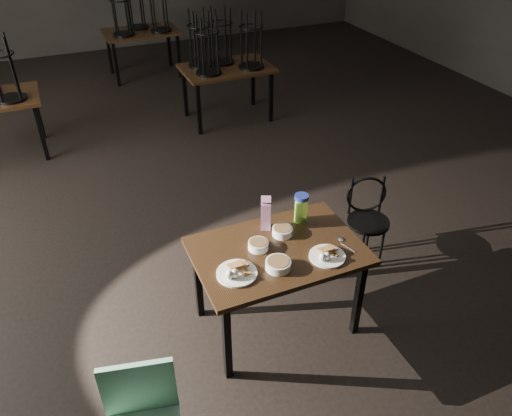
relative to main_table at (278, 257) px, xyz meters
name	(u,v)px	position (x,y,z in m)	size (l,w,h in m)	color
main_table	(278,257)	(0.00, 0.00, 0.00)	(1.20, 0.80, 0.75)	black
plate_left	(237,272)	(-0.37, -0.13, 0.10)	(0.28, 0.28, 0.09)	white
plate_right	(327,255)	(0.27, -0.22, 0.10)	(0.26, 0.26, 0.08)	white
bowl_near	(258,245)	(-0.13, 0.06, 0.11)	(0.15, 0.15, 0.06)	white
bowl_far	(282,231)	(0.10, 0.14, 0.11)	(0.15, 0.15, 0.06)	white
bowl_big	(278,264)	(-0.09, -0.18, 0.11)	(0.17, 0.17, 0.06)	white
juice_carton	(266,213)	(0.02, 0.26, 0.21)	(0.09, 0.09, 0.29)	#821760
water_bottle	(301,208)	(0.30, 0.24, 0.20)	(0.12, 0.12, 0.24)	#89D03D
spoon	(342,240)	(0.47, -0.10, 0.08)	(0.05, 0.19, 0.01)	silver
bentwood_chair	(367,214)	(1.09, 0.44, -0.21)	(0.41, 0.40, 0.78)	black
bg_table_right	(224,63)	(0.98, 3.78, 0.13)	(1.20, 0.80, 1.48)	black
bg_table_far	(141,29)	(0.33, 5.97, 0.11)	(1.20, 0.80, 1.48)	black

